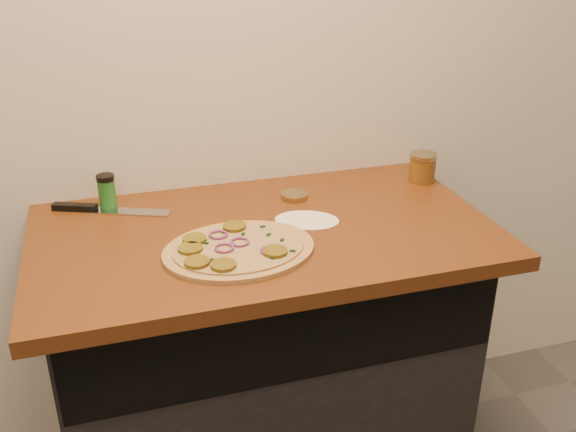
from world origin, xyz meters
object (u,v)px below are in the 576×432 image
object	(u,v)px
pizza	(237,249)
chefs_knife	(100,209)
salsa_jar	(422,167)
spice_shaker	(107,191)

from	to	relation	value
pizza	chefs_knife	bearing A→B (deg)	132.18
chefs_knife	salsa_jar	world-z (taller)	salsa_jar
pizza	spice_shaker	xyz separation A→B (m)	(-0.29, 0.36, 0.04)
chefs_knife	spice_shaker	distance (m)	0.05
spice_shaker	salsa_jar	bearing A→B (deg)	-4.56
chefs_knife	spice_shaker	bearing A→B (deg)	38.98
salsa_jar	spice_shaker	size ratio (longest dim) A/B	0.91
chefs_knife	salsa_jar	xyz separation A→B (m)	(0.96, -0.06, 0.04)
spice_shaker	pizza	bearing A→B (deg)	-51.56
salsa_jar	pizza	bearing A→B (deg)	-155.98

